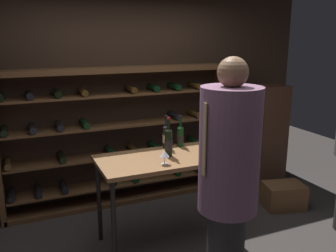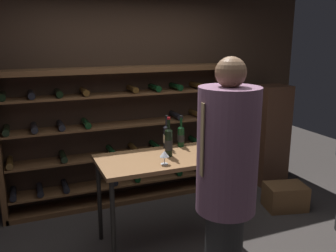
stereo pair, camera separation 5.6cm
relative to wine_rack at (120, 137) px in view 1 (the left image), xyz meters
The scene contains 11 objects.
back_wall 0.54m from the wine_rack, 55.34° to the left, with size 5.08×0.10×2.65m, color #332319.
wine_rack is the anchor object (origin of this frame).
tasting_table 1.12m from the wine_rack, 82.49° to the right, with size 1.34×0.68×0.92m.
person_guest_khaki 2.17m from the wine_rack, 84.82° to the right, with size 0.45×0.44×1.95m.
wine_crate 2.15m from the wine_rack, 28.86° to the right, with size 0.48×0.34×0.31m, color brown.
display_cabinet 2.12m from the wine_rack, ahead, with size 0.44×0.36×1.42m, color #4C2D1E.
wine_bottle_red_label 0.96m from the wine_rack, 63.18° to the right, with size 0.07×0.07×0.34m.
wine_bottle_green_slim 0.90m from the wine_rack, 72.58° to the right, with size 0.07×0.07×0.35m.
wine_bottle_gold_foil 1.14m from the wine_rack, 80.79° to the right, with size 0.08×0.08×0.39m.
wine_glass_stemmed_center 1.32m from the wine_rack, 87.73° to the right, with size 0.09×0.09×0.13m.
wine_glass_stemmed_right 1.40m from the wine_rack, 61.73° to the right, with size 0.08×0.08×0.15m.
Camera 1 is at (-1.32, -2.76, 2.07)m, focal length 38.82 mm.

